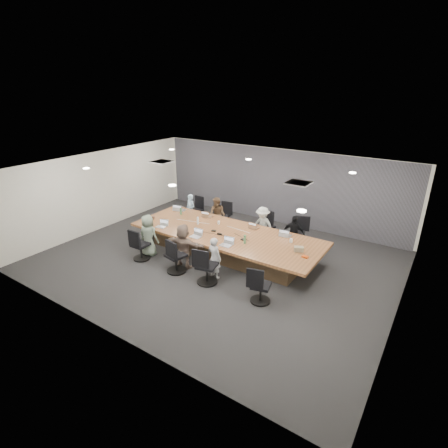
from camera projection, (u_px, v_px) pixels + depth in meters
The scene contains 41 objects.
floor at pixel (217, 260), 10.61m from camera, with size 10.00×8.00×0.00m, color #29292A.
ceiling at pixel (216, 169), 9.56m from camera, with size 10.00×8.00×0.00m, color white.
wall_back at pixel (277, 186), 13.18m from camera, with size 10.00×2.80×0.00m, color silver.
wall_front at pixel (103, 276), 6.99m from camera, with size 10.00×2.80×0.00m, color silver.
wall_left at pixel (103, 190), 12.64m from camera, with size 8.00×2.80×0.00m, color silver.
wall_right at pixel (407, 263), 7.53m from camera, with size 8.00×2.80×0.00m, color silver.
curtain at pixel (276, 186), 13.11m from camera, with size 9.80×0.04×2.80m, color #595862.
conference_table at pixel (226, 242), 10.84m from camera, with size 6.00×2.20×0.74m.
chair_0 at pixel (196, 213), 13.43m from camera, with size 0.50×0.50×0.74m, color black, non-canonical shape.
chair_1 at pixel (223, 218), 12.80m from camera, with size 0.52×0.52×0.78m, color black, non-canonical shape.
chair_2 at pixel (267, 229), 11.88m from camera, with size 0.51×0.51×0.76m, color black, non-canonical shape.
chair_3 at pixel (297, 235), 11.30m from camera, with size 0.57×0.57×0.85m, color black, non-canonical shape.
chair_4 at pixel (141, 247), 10.53m from camera, with size 0.54×0.54×0.80m, color black, non-canonical shape.
chair_5 at pixel (176, 258), 9.80m from camera, with size 0.58×0.58×0.86m, color black, non-canonical shape.
chair_6 at pixel (207, 268), 9.25m from camera, with size 0.59×0.59×0.87m, color black, non-canonical shape.
chair_7 at pixel (261, 288), 8.45m from camera, with size 0.52×0.52×0.77m, color black, non-canonical shape.
person_0 at pixel (190, 210), 13.08m from camera, with size 0.43×0.28×1.18m, color #A2CAE5.
laptop_0 at pixel (181, 210), 12.59m from camera, with size 0.36×0.24×0.02m, color #B2B2B7.
person_1 at pixel (217, 215), 12.44m from camera, with size 0.62×0.48×1.27m, color brown.
laptop_1 at pixel (208, 216), 11.97m from camera, with size 0.29×0.20×0.02m, color #8C6647.
person_2 at pixel (262, 225), 11.51m from camera, with size 0.82×0.47×1.27m, color beige.
laptop_2 at pixel (254, 228), 11.04m from camera, with size 0.29×0.20×0.02m, color #8C6647.
person_3 at pixel (293, 234), 10.97m from camera, with size 0.71×0.30×1.21m, color black.
laptop_3 at pixel (286, 235), 10.49m from camera, with size 0.31×0.21×0.02m, color #B2B2B7.
person_4 at pixel (148, 235), 10.70m from camera, with size 0.64×0.42×1.32m, color slate.
laptop_4 at pixel (161, 227), 11.10m from camera, with size 0.30×0.21×0.02m, color #B2B2B7.
person_5 at pixel (184, 246), 9.99m from camera, with size 1.23×0.39×1.33m, color #776155.
laptop_5 at pixel (195, 237), 10.38m from camera, with size 0.32×0.22×0.02m, color #B2B2B7.
person_6 at pixel (214, 258), 9.46m from camera, with size 0.43×0.29×1.19m, color #AFAFB5.
laptop_6 at pixel (226, 245), 9.83m from camera, with size 0.32×0.22×0.02m, color #B2B2B7.
bottle_green_left at pixel (181, 211), 12.14m from camera, with size 0.07×0.07×0.24m, color #447E4E.
bottle_green_right at pixel (245, 239), 9.93m from camera, with size 0.07×0.07×0.26m, color #447E4E.
bottle_clear at pixel (198, 221), 11.30m from camera, with size 0.07×0.07×0.24m, color silver.
cup_white_far at pixel (219, 223), 11.33m from camera, with size 0.08×0.08×0.10m, color white.
cup_white_near at pixel (291, 241), 10.02m from camera, with size 0.09×0.09×0.11m, color white.
mug_brown at pixel (153, 218), 11.74m from camera, with size 0.09×0.09×0.11m, color brown.
mic_left at pixel (214, 231), 10.79m from camera, with size 0.14×0.09×0.03m, color black.
mic_right at pixel (244, 240), 10.18m from camera, with size 0.15×0.10×0.03m, color black.
stapler at pixel (220, 234), 10.52m from camera, with size 0.15×0.04×0.06m, color black.
canvas_bag at pixel (299, 249), 9.48m from camera, with size 0.25×0.15×0.14m, color gray.
snack_packet at pixel (305, 257), 9.17m from camera, with size 0.16×0.11×0.04m, color #CE430E.
Camera 1 is at (5.38, -7.74, 4.99)m, focal length 28.00 mm.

